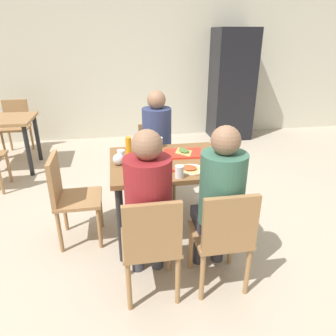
{
  "coord_description": "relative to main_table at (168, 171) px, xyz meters",
  "views": [
    {
      "loc": [
        -0.44,
        -2.55,
        1.78
      ],
      "look_at": [
        0.0,
        0.0,
        0.67
      ],
      "focal_mm": 33.11,
      "sensor_mm": 36.0,
      "label": 1
    }
  ],
  "objects": [
    {
      "name": "plastic_cup_b",
      "position": [
        0.03,
        -0.37,
        0.15
      ],
      "size": [
        0.07,
        0.07,
        0.1
      ],
      "primitive_type": "cylinder",
      "color": "white",
      "rests_on": "main_table"
    },
    {
      "name": "pizza_slice_a",
      "position": [
        -0.15,
        -0.17,
        0.13
      ],
      "size": [
        0.28,
        0.27,
        0.02
      ],
      "color": "tan",
      "rests_on": "tray_red_near"
    },
    {
      "name": "background_table",
      "position": [
        -2.01,
        1.9,
        -0.03
      ],
      "size": [
        0.9,
        0.7,
        0.74
      ],
      "color": "#9E7247",
      "rests_on": "ground_plane"
    },
    {
      "name": "soda_can",
      "position": [
        0.44,
        0.02,
        0.16
      ],
      "size": [
        0.07,
        0.07,
        0.12
      ],
      "primitive_type": "cylinder",
      "color": "#B7BCC6",
      "rests_on": "main_table"
    },
    {
      "name": "drink_fridge",
      "position": [
        1.65,
        2.85,
        0.31
      ],
      "size": [
        0.7,
        0.6,
        1.9
      ],
      "primitive_type": "cube",
      "color": "black",
      "rests_on": "ground_plane"
    },
    {
      "name": "chair_near_right",
      "position": [
        0.26,
        -0.82,
        -0.15
      ],
      "size": [
        0.4,
        0.4,
        0.84
      ],
      "color": "#9E7247",
      "rests_on": "ground_plane"
    },
    {
      "name": "person_in_red",
      "position": [
        -0.26,
        -0.68,
        0.09
      ],
      "size": [
        0.32,
        0.42,
        1.25
      ],
      "color": "#383842",
      "rests_on": "ground_plane"
    },
    {
      "name": "condiment_bottle",
      "position": [
        -0.34,
        0.24,
        0.18
      ],
      "size": [
        0.06,
        0.06,
        0.16
      ],
      "primitive_type": "cylinder",
      "color": "orange",
      "rests_on": "main_table"
    },
    {
      "name": "chair_left_end",
      "position": [
        -0.9,
        0.0,
        -0.15
      ],
      "size": [
        0.4,
        0.4,
        0.84
      ],
      "color": "#9E7247",
      "rests_on": "ground_plane"
    },
    {
      "name": "chair_far_side",
      "position": [
        0.0,
        0.82,
        -0.15
      ],
      "size": [
        0.4,
        0.4,
        0.84
      ],
      "color": "#9E7247",
      "rests_on": "ground_plane"
    },
    {
      "name": "foil_bundle",
      "position": [
        -0.44,
        -0.02,
        0.15
      ],
      "size": [
        0.1,
        0.1,
        0.1
      ],
      "primitive_type": "sphere",
      "color": "silver",
      "rests_on": "main_table"
    },
    {
      "name": "paper_plate_near_edge",
      "position": [
        0.16,
        -0.24,
        0.1
      ],
      "size": [
        0.22,
        0.22,
        0.01
      ],
      "primitive_type": "cylinder",
      "color": "white",
      "rests_on": "main_table"
    },
    {
      "name": "pizza_slice_c",
      "position": [
        -0.15,
        0.24,
        0.12
      ],
      "size": [
        0.22,
        0.19,
        0.02
      ],
      "color": "#C68C47",
      "rests_on": "paper_plate_center"
    },
    {
      "name": "ground_plane",
      "position": [
        0.0,
        0.0,
        -0.65
      ],
      "size": [
        10.0,
        10.0,
        0.02
      ],
      "primitive_type": "cube",
      "color": "#B7A893"
    },
    {
      "name": "plastic_cup_c",
      "position": [
        -0.41,
        0.07,
        0.15
      ],
      "size": [
        0.07,
        0.07,
        0.1
      ],
      "primitive_type": "cylinder",
      "color": "white",
      "rests_on": "main_table"
    },
    {
      "name": "plastic_cup_a",
      "position": [
        -0.03,
        0.37,
        0.15
      ],
      "size": [
        0.07,
        0.07,
        0.1
      ],
      "primitive_type": "cylinder",
      "color": "white",
      "rests_on": "main_table"
    },
    {
      "name": "person_far_side",
      "position": [
        -0.0,
        0.68,
        0.09
      ],
      "size": [
        0.32,
        0.42,
        1.25
      ],
      "color": "#383842",
      "rests_on": "ground_plane"
    },
    {
      "name": "person_in_brown_jacket",
      "position": [
        0.26,
        -0.68,
        0.09
      ],
      "size": [
        0.32,
        0.42,
        1.25
      ],
      "color": "#383842",
      "rests_on": "ground_plane"
    },
    {
      "name": "pizza_slice_b",
      "position": [
        0.18,
        0.15,
        0.13
      ],
      "size": [
        0.16,
        0.21,
        0.02
      ],
      "color": "tan",
      "rests_on": "tray_red_far"
    },
    {
      "name": "tray_red_near",
      "position": [
        -0.18,
        -0.15,
        0.11
      ],
      "size": [
        0.39,
        0.3,
        0.02
      ],
      "primitive_type": "cube",
      "rotation": [
        0.0,
        0.0,
        0.13
      ],
      "color": "red",
      "rests_on": "main_table"
    },
    {
      "name": "chair_near_left",
      "position": [
        -0.26,
        -0.82,
        -0.15
      ],
      "size": [
        0.4,
        0.4,
        0.84
      ],
      "color": "#9E7247",
      "rests_on": "ground_plane"
    },
    {
      "name": "main_table",
      "position": [
        0.0,
        0.0,
        0.0
      ],
      "size": [
        1.03,
        0.88,
        0.74
      ],
      "color": "brown",
      "rests_on": "ground_plane"
    },
    {
      "name": "tray_red_far",
      "position": [
        0.18,
        0.13,
        0.11
      ],
      "size": [
        0.37,
        0.28,
        0.02
      ],
      "primitive_type": "cube",
      "rotation": [
        0.0,
        0.0,
        -0.05
      ],
      "color": "red",
      "rests_on": "main_table"
    },
    {
      "name": "pizza_slice_d",
      "position": [
        0.14,
        -0.24,
        0.12
      ],
      "size": [
        0.21,
        0.22,
        0.02
      ],
      "color": "#DBAD60",
      "rests_on": "paper_plate_near_edge"
    },
    {
      "name": "background_chair_far",
      "position": [
        -2.01,
        2.63,
        -0.15
      ],
      "size": [
        0.4,
        0.4,
        0.84
      ],
      "color": "#9E7247",
      "rests_on": "ground_plane"
    },
    {
      "name": "back_wall",
      "position": [
        0.0,
        3.2,
        0.76
      ],
      "size": [
        10.0,
        0.1,
        2.8
      ],
      "primitive_type": "cube",
      "color": "beige",
      "rests_on": "ground_plane"
    },
    {
      "name": "paper_plate_center",
      "position": [
        -0.16,
        0.24,
        0.1
      ],
      "size": [
        0.22,
        0.22,
        0.01
      ],
      "primitive_type": "cylinder",
      "color": "white",
      "rests_on": "main_table"
    }
  ]
}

